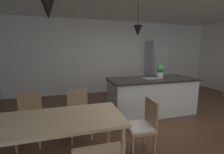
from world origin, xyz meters
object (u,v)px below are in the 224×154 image
at_px(dining_table, 51,124).
at_px(chair_far_left, 29,117).
at_px(refrigerator, 156,66).
at_px(chair_far_right, 79,112).
at_px(kitchen_island, 151,95).
at_px(potted_plant_on_island, 160,71).
at_px(chair_kitchen_end, 143,125).

distance_m(dining_table, chair_far_left, 0.92).
bearing_deg(refrigerator, chair_far_right, -140.46).
bearing_deg(kitchen_island, chair_far_left, -166.52).
height_order(refrigerator, potted_plant_on_island, refrigerator).
relative_size(kitchen_island, potted_plant_on_island, 6.45).
height_order(kitchen_island, refrigerator, refrigerator).
bearing_deg(chair_far_left, chair_far_right, -0.01).
height_order(chair_far_left, refrigerator, refrigerator).
bearing_deg(chair_kitchen_end, kitchen_island, 55.57).
bearing_deg(chair_far_right, potted_plant_on_island, 17.12).
distance_m(chair_kitchen_end, chair_far_right, 1.19).
bearing_deg(refrigerator, potted_plant_on_island, -119.55).
height_order(chair_far_right, refrigerator, refrigerator).
height_order(dining_table, chair_kitchen_end, chair_kitchen_end).
relative_size(kitchen_island, refrigerator, 1.12).
bearing_deg(dining_table, chair_far_left, 117.58).
height_order(chair_far_right, chair_far_left, same).
bearing_deg(chair_far_right, refrigerator, 39.54).
xyz_separation_m(dining_table, kitchen_island, (2.29, 1.45, -0.20)).
bearing_deg(chair_kitchen_end, dining_table, 179.87).
relative_size(dining_table, chair_far_right, 2.13).
relative_size(chair_far_right, refrigerator, 0.45).
bearing_deg(refrigerator, chair_kitchen_end, -124.28).
distance_m(chair_far_right, kitchen_island, 1.99).
relative_size(chair_kitchen_end, potted_plant_on_island, 2.57).
distance_m(chair_far_left, potted_plant_on_island, 3.07).
xyz_separation_m(chair_far_right, refrigerator, (3.27, 2.70, 0.50)).
height_order(dining_table, potted_plant_on_island, potted_plant_on_island).
bearing_deg(potted_plant_on_island, dining_table, -150.14).
height_order(dining_table, chair_far_left, chair_far_left).
bearing_deg(chair_far_left, refrigerator, 33.36).
distance_m(kitchen_island, refrigerator, 2.53).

